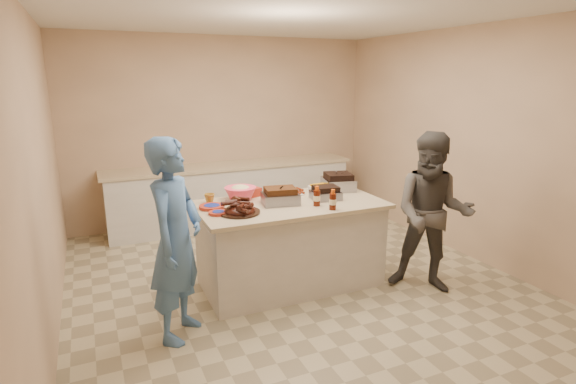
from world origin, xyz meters
name	(u,v)px	position (x,y,z in m)	size (l,w,h in m)	color
room	(296,283)	(0.00, 0.00, 0.00)	(4.50, 5.00, 2.70)	tan
back_counter	(232,194)	(0.00, 2.20, 0.45)	(3.60, 0.64, 0.90)	beige
island	(290,283)	(-0.06, 0.02, 0.00)	(1.88, 0.99, 0.89)	beige
rib_platter	(240,213)	(-0.64, -0.12, 0.89)	(0.39, 0.39, 0.15)	#3A130B
pulled_pork_tray	(280,204)	(-0.16, 0.02, 0.89)	(0.36, 0.27, 0.11)	#47230F
brisket_tray	(325,199)	(0.34, -0.01, 0.89)	(0.29, 0.24, 0.09)	black
roasting_pan	(338,190)	(0.66, 0.28, 0.89)	(0.33, 0.33, 0.13)	gray
coleslaw_bowl	(241,200)	(-0.48, 0.33, 0.89)	(0.33, 0.33, 0.23)	#FF3D60
sausage_plate	(292,194)	(0.11, 0.33, 0.89)	(0.28, 0.28, 0.05)	silver
mac_cheese_dish	(325,192)	(0.49, 0.26, 0.89)	(0.32, 0.24, 0.09)	#D79103
bbq_bottle_a	(333,209)	(0.21, -0.37, 0.89)	(0.07, 0.07, 0.20)	#411206
bbq_bottle_b	(317,206)	(0.14, -0.20, 0.89)	(0.07, 0.07, 0.20)	#411206
mustard_bottle	(278,203)	(-0.17, 0.07, 0.89)	(0.04, 0.04, 0.12)	#D69A0C
sauce_bowl	(278,199)	(-0.11, 0.19, 0.89)	(0.14, 0.04, 0.14)	silver
plate_stack_large	(212,208)	(-0.83, 0.14, 0.89)	(0.25, 0.25, 0.03)	maroon
plate_stack_small	(218,214)	(-0.83, -0.07, 0.89)	(0.18, 0.18, 0.03)	maroon
plastic_cup	(210,203)	(-0.80, 0.33, 0.89)	(0.10, 0.10, 0.10)	#A67624
basket_stack	(252,196)	(-0.33, 0.41, 0.89)	(0.18, 0.14, 0.09)	maroon
guest_blue	(182,333)	(-1.30, -0.48, 0.00)	(0.61, 1.68, 0.40)	#456FA8
guest_gray	(426,288)	(1.18, -0.67, 0.00)	(0.79, 1.62, 0.61)	#4C4844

